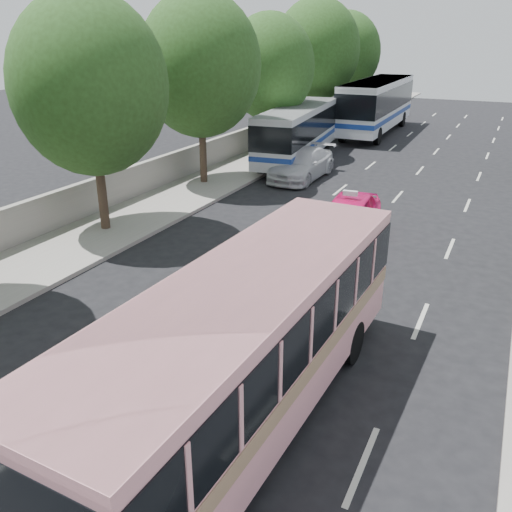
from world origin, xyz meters
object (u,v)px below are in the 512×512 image
Objects in this scene: pink_taxi at (349,216)px; white_pickup at (302,164)px; tour_coach_front at (298,129)px; tour_coach_rear at (377,102)px; pink_bus at (249,334)px.

pink_taxi is 9.15m from white_pickup.
tour_coach_rear is (1.80, 12.05, 0.44)m from tour_coach_front.
white_pickup is (-4.91, 7.72, -0.04)m from pink_taxi.
pink_taxi is 13.44m from tour_coach_front.
white_pickup is 0.49× the size of tour_coach_front.
tour_coach_rear is at bearing 102.42° from pink_bus.
pink_taxi is 0.44× the size of tour_coach_front.
pink_bus is 35.57m from tour_coach_rear.
white_pickup is at bearing 118.54° from pink_taxi.
white_pickup is (-6.26, 19.10, -1.24)m from pink_bus.
pink_bus is 1.90× the size of white_pickup.
pink_taxi is at bearing -55.95° from white_pickup.
tour_coach_front is at bearing 116.59° from white_pickup.
tour_coach_rear reaches higher than tour_coach_front.
pink_taxi is 0.36× the size of tour_coach_rear.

